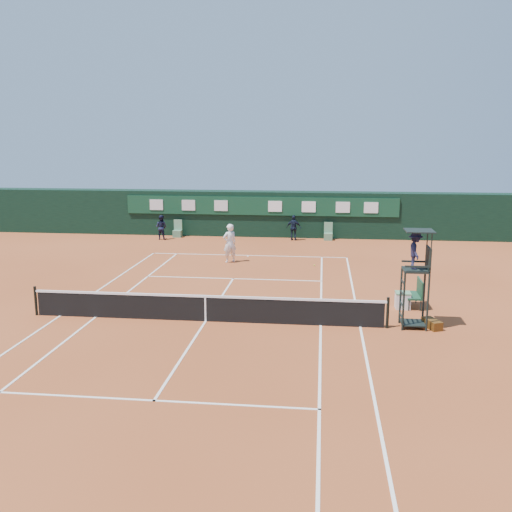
{
  "coord_description": "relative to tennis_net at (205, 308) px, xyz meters",
  "views": [
    {
      "loc": [
        4.07,
        -19.25,
        6.42
      ],
      "look_at": [
        1.12,
        6.0,
        1.2
      ],
      "focal_mm": 40.0,
      "sensor_mm": 36.0,
      "label": 1
    }
  ],
  "objects": [
    {
      "name": "umpire_chair",
      "position": [
        7.28,
        0.21,
        1.95
      ],
      "size": [
        0.96,
        0.95,
        3.42
      ],
      "color": "black",
      "rests_on": "ground"
    },
    {
      "name": "linesman_chair_left",
      "position": [
        -5.5,
        17.48,
        -0.19
      ],
      "size": [
        0.55,
        0.5,
        1.15
      ],
      "color": "#527E5C",
      "rests_on": "ground"
    },
    {
      "name": "ball_kid_left",
      "position": [
        -6.31,
        16.46,
        0.29
      ],
      "size": [
        0.88,
        0.74,
        1.59
      ],
      "primitive_type": "imported",
      "rotation": [
        0.0,
        0.0,
        2.95
      ],
      "color": "black",
      "rests_on": "ground"
    },
    {
      "name": "ground",
      "position": [
        0.0,
        0.0,
        -0.51
      ],
      "size": [
        90.0,
        90.0,
        0.0
      ],
      "primitive_type": "plane",
      "color": "#A95027",
      "rests_on": "ground"
    },
    {
      "name": "court_lines",
      "position": [
        0.0,
        0.0,
        -0.5
      ],
      "size": [
        11.05,
        23.85,
        0.01
      ],
      "color": "white",
      "rests_on": "ground"
    },
    {
      "name": "tennis_net",
      "position": [
        0.0,
        0.0,
        0.0
      ],
      "size": [
        12.9,
        0.1,
        1.1
      ],
      "color": "black",
      "rests_on": "ground"
    },
    {
      "name": "linesman_chair_right",
      "position": [
        4.5,
        17.48,
        -0.19
      ],
      "size": [
        0.55,
        0.5,
        1.15
      ],
      "color": "#527E5D",
      "rests_on": "ground"
    },
    {
      "name": "ball_kid_right",
      "position": [
        2.29,
        17.13,
        0.31
      ],
      "size": [
        1.01,
        0.56,
        1.64
      ],
      "primitive_type": "imported",
      "rotation": [
        0.0,
        0.0,
        2.96
      ],
      "color": "black",
      "rests_on": "ground"
    },
    {
      "name": "player_bench",
      "position": [
        7.77,
        2.72,
        0.09
      ],
      "size": [
        0.56,
        1.2,
        1.1
      ],
      "color": "#1A412A",
      "rests_on": "ground"
    },
    {
      "name": "back_wall",
      "position": [
        0.0,
        18.74,
        1.0
      ],
      "size": [
        40.0,
        1.65,
        3.0
      ],
      "color": "black",
      "rests_on": "ground"
    },
    {
      "name": "tennis_ball",
      "position": [
        3.74,
        9.6,
        -0.47
      ],
      "size": [
        0.07,
        0.07,
        0.07
      ],
      "primitive_type": "sphere",
      "color": "#C4E936",
      "rests_on": "ground"
    },
    {
      "name": "cooler",
      "position": [
        7.24,
        2.46,
        -0.18
      ],
      "size": [
        0.57,
        0.57,
        0.65
      ],
      "color": "silver",
      "rests_on": "ground"
    },
    {
      "name": "tennis_bag",
      "position": [
        7.94,
        0.17,
        -0.36
      ],
      "size": [
        0.64,
        0.89,
        0.31
      ],
      "primitive_type": "cube",
      "rotation": [
        0.0,
        0.0,
        0.39
      ],
      "color": "black",
      "rests_on": "ground"
    },
    {
      "name": "player",
      "position": [
        -0.75,
        10.03,
        0.52
      ],
      "size": [
        0.9,
        0.82,
        2.05
      ],
      "primitive_type": "imported",
      "rotation": [
        0.0,
        0.0,
        3.73
      ],
      "color": "white",
      "rests_on": "ground"
    }
  ]
}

